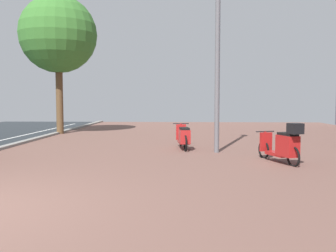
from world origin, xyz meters
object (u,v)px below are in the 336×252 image
Objects in this scene: scooter_near at (284,145)px; scooter_mid at (184,137)px; street_tree at (58,35)px; lamp_post at (218,31)px.

scooter_near is 3.42m from scooter_mid.
scooter_near is 11.36m from street_tree.
scooter_near is at bearing -42.88° from street_tree.
scooter_mid is at bearing 145.00° from lamp_post.
lamp_post is (0.95, -0.66, 3.04)m from scooter_mid.
scooter_mid is at bearing 134.08° from scooter_near.
lamp_post is at bearing -35.00° from scooter_mid.
scooter_near is 0.28× the size of street_tree.
lamp_post reaches higher than scooter_mid.
scooter_mid is 0.29× the size of lamp_post.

